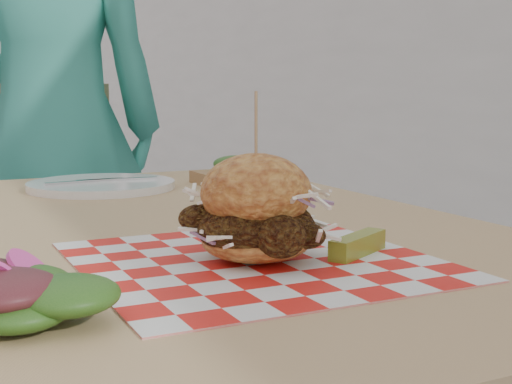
% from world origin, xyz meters
% --- Properties ---
extents(diner, '(0.68, 0.51, 1.67)m').
position_xyz_m(diner, '(0.38, 1.14, 0.83)').
color(diner, teal).
rests_on(diner, ground).
extents(patio_table, '(0.80, 1.20, 0.75)m').
position_xyz_m(patio_table, '(0.35, 0.10, 0.67)').
color(patio_table, tan).
rests_on(patio_table, ground).
extents(patio_chair, '(0.48, 0.49, 0.95)m').
position_xyz_m(patio_chair, '(0.36, 1.16, 0.55)').
color(patio_chair, tan).
rests_on(patio_chair, ground).
extents(paper_liner, '(0.36, 0.36, 0.00)m').
position_xyz_m(paper_liner, '(0.36, -0.15, 0.75)').
color(paper_liner, red).
rests_on(paper_liner, patio_table).
extents(sandwich, '(0.16, 0.16, 0.18)m').
position_xyz_m(sandwich, '(0.36, -0.15, 0.80)').
color(sandwich, gold).
rests_on(sandwich, paper_liner).
extents(pickle_spear, '(0.09, 0.07, 0.02)m').
position_xyz_m(pickle_spear, '(0.47, -0.18, 0.76)').
color(pickle_spear, olive).
rests_on(pickle_spear, paper_liner).
extents(side_salad, '(0.14, 0.13, 0.05)m').
position_xyz_m(side_salad, '(0.10, -0.24, 0.76)').
color(side_salad, '#3F1419').
rests_on(side_salad, patio_table).
extents(place_setting, '(0.27, 0.27, 0.02)m').
position_xyz_m(place_setting, '(0.35, 0.48, 0.76)').
color(place_setting, white).
rests_on(place_setting, patio_table).
extents(kraft_tray, '(0.15, 0.12, 0.06)m').
position_xyz_m(kraft_tray, '(0.60, 0.44, 0.77)').
color(kraft_tray, olive).
rests_on(kraft_tray, patio_table).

